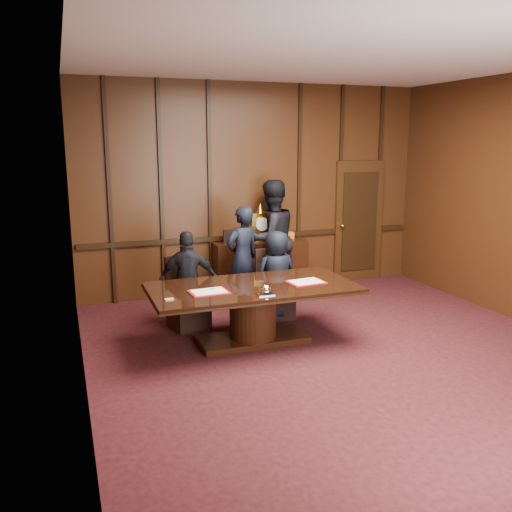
{
  "coord_description": "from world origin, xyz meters",
  "views": [
    {
      "loc": [
        -3.12,
        -5.15,
        2.57
      ],
      "look_at": [
        -0.71,
        1.49,
        1.05
      ],
      "focal_mm": 38.0,
      "sensor_mm": 36.0,
      "label": 1
    }
  ],
  "objects": [
    {
      "name": "notepad",
      "position": [
        -2.02,
        0.83,
        0.77
      ],
      "size": [
        0.1,
        0.07,
        0.01
      ],
      "primitive_type": "cube",
      "rotation": [
        0.0,
        0.0,
        0.02
      ],
      "color": "tan",
      "rests_on": "conference_table"
    },
    {
      "name": "chair_right",
      "position": [
        -0.25,
        1.98,
        0.29
      ],
      "size": [
        0.5,
        0.5,
        0.99
      ],
      "rotation": [
        0.0,
        0.0,
        -0.05
      ],
      "color": "black",
      "rests_on": "ground"
    },
    {
      "name": "inkstand",
      "position": [
        -0.9,
        0.65,
        0.81
      ],
      "size": [
        0.2,
        0.14,
        0.12
      ],
      "color": "white",
      "rests_on": "conference_table"
    },
    {
      "name": "sideboard",
      "position": [
        0.0,
        3.26,
        0.49
      ],
      "size": [
        1.6,
        0.45,
        1.54
      ],
      "color": "black",
      "rests_on": "ground"
    },
    {
      "name": "room",
      "position": [
        0.07,
        0.14,
        1.72
      ],
      "size": [
        7.0,
        7.04,
        3.5
      ],
      "color": "black",
      "rests_on": "ground"
    },
    {
      "name": "signatory_right",
      "position": [
        -0.25,
        1.9,
        0.65
      ],
      "size": [
        0.67,
        0.46,
        1.3
      ],
      "primitive_type": "imported",
      "rotation": [
        0.0,
        0.0,
        3.21
      ],
      "color": "black",
      "rests_on": "ground"
    },
    {
      "name": "signatory_left",
      "position": [
        -1.55,
        1.9,
        0.69
      ],
      "size": [
        0.85,
        0.49,
        1.37
      ],
      "primitive_type": "imported",
      "rotation": [
        0.0,
        0.0,
        2.94
      ],
      "color": "black",
      "rests_on": "ground"
    },
    {
      "name": "chair_left",
      "position": [
        -1.56,
        1.98,
        0.29
      ],
      "size": [
        0.57,
        0.57,
        0.99
      ],
      "rotation": [
        0.0,
        0.0,
        0.22
      ],
      "color": "black",
      "rests_on": "ground"
    },
    {
      "name": "witness_right",
      "position": [
        0.1,
        3.02,
        0.97
      ],
      "size": [
        1.11,
        0.97,
        1.94
      ],
      "primitive_type": "imported",
      "rotation": [
        0.0,
        0.0,
        3.43
      ],
      "color": "black",
      "rests_on": "ground"
    },
    {
      "name": "conference_table",
      "position": [
        -0.9,
        1.1,
        0.51
      ],
      "size": [
        2.62,
        1.32,
        0.76
      ],
      "color": "black",
      "rests_on": "ground"
    },
    {
      "name": "folder_right",
      "position": [
        -0.2,
        1.0,
        0.77
      ],
      "size": [
        0.49,
        0.37,
        0.02
      ],
      "rotation": [
        0.0,
        0.0,
        0.09
      ],
      "color": "#B61019",
      "rests_on": "conference_table"
    },
    {
      "name": "witness_left",
      "position": [
        -0.56,
        2.54,
        0.8
      ],
      "size": [
        0.67,
        0.55,
        1.6
      ],
      "primitive_type": "imported",
      "rotation": [
        0.0,
        0.0,
        3.46
      ],
      "color": "black",
      "rests_on": "ground"
    },
    {
      "name": "folder_left",
      "position": [
        -1.51,
        0.98,
        0.77
      ],
      "size": [
        0.48,
        0.36,
        0.02
      ],
      "rotation": [
        0.0,
        0.0,
        0.06
      ],
      "color": "#B61019",
      "rests_on": "conference_table"
    }
  ]
}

